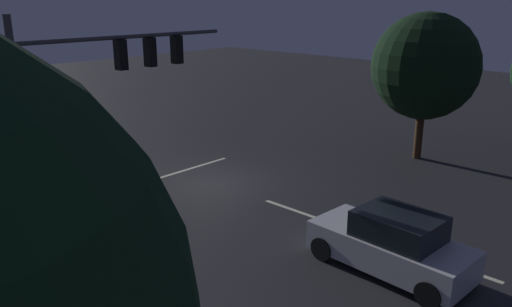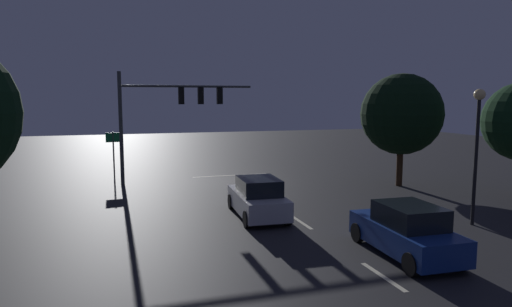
% 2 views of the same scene
% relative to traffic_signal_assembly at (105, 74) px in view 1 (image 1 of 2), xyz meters
% --- Properties ---
extents(ground_plane, '(80.00, 80.00, 0.00)m').
position_rel_traffic_signal_assembly_xyz_m(ground_plane, '(-3.94, 0.71, -4.61)').
color(ground_plane, '#232326').
extents(traffic_signal_assembly, '(7.96, 0.47, 6.59)m').
position_rel_traffic_signal_assembly_xyz_m(traffic_signal_assembly, '(0.00, 0.00, 0.00)').
color(traffic_signal_assembly, '#383A3D').
rests_on(traffic_signal_assembly, ground_plane).
extents(lane_dash_far, '(0.16, 2.20, 0.01)m').
position_rel_traffic_signal_assembly_xyz_m(lane_dash_far, '(-3.94, 4.71, -4.61)').
color(lane_dash_far, beige).
rests_on(lane_dash_far, ground_plane).
extents(lane_dash_mid, '(0.16, 2.20, 0.01)m').
position_rel_traffic_signal_assembly_xyz_m(lane_dash_mid, '(-3.94, 10.71, -4.61)').
color(lane_dash_mid, beige).
rests_on(lane_dash_mid, ground_plane).
extents(stop_bar, '(5.00, 0.16, 0.01)m').
position_rel_traffic_signal_assembly_xyz_m(stop_bar, '(-3.94, -1.18, -4.61)').
color(stop_bar, beige).
rests_on(stop_bar, ground_plane).
extents(car_approaching, '(2.10, 4.44, 1.70)m').
position_rel_traffic_signal_assembly_xyz_m(car_approaching, '(-2.53, 9.34, -3.82)').
color(car_approaching, '#B7B7BC').
rests_on(car_approaching, ground_plane).
extents(tree_left_far, '(4.63, 4.63, 6.47)m').
position_rel_traffic_signal_assembly_xyz_m(tree_left_far, '(-12.46, 5.16, -0.47)').
color(tree_left_far, '#382314').
rests_on(tree_left_far, ground_plane).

